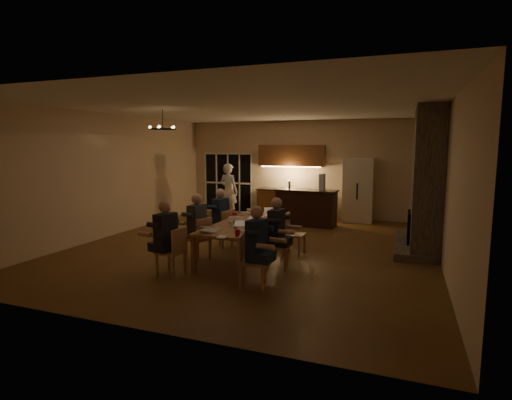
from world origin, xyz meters
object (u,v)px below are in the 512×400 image
(dining_table, at_px, (245,240))
(chair_right_far, at_px, (294,234))
(laptop_a, at_px, (209,226))
(laptop_c, at_px, (236,216))
(bar_island, at_px, (306,208))
(can_cola, at_px, (262,210))
(laptop_f, at_px, (271,211))
(chair_right_near, at_px, (253,261))
(bar_blender, at_px, (322,182))
(chair_left_mid, at_px, (198,238))
(redcup_mid, at_px, (234,215))
(standing_person, at_px, (229,191))
(mug_front, at_px, (231,224))
(chair_left_near, at_px, (171,251))
(person_left_near, at_px, (166,238))
(person_left_far, at_px, (221,218))
(chair_left_far, at_px, (221,229))
(plate_left, at_px, (216,229))
(can_silver, at_px, (235,226))
(chandelier, at_px, (163,129))
(laptop_d, at_px, (253,219))
(plate_near, at_px, (252,228))
(laptop_e, at_px, (254,209))
(mug_mid, at_px, (256,216))
(mug_back, at_px, (246,214))
(person_right_mid, at_px, (276,233))
(bar_bottle, at_px, (289,185))
(chair_right_mid, at_px, (277,246))
(person_left_mid, at_px, (197,226))
(laptop_b, at_px, (242,225))
(redcup_far, at_px, (273,210))
(refrigerator, at_px, (358,190))
(person_right_near, at_px, (257,247))

(dining_table, bearing_deg, chair_right_far, 33.70)
(laptop_a, distance_m, laptop_c, 1.16)
(bar_island, distance_m, can_cola, 2.56)
(laptop_f, bearing_deg, chair_right_near, -102.15)
(chair_right_near, xyz_separation_m, bar_blender, (0.06, 5.46, 0.87))
(chair_left_mid, relative_size, redcup_mid, 7.42)
(standing_person, height_order, mug_front, standing_person)
(laptop_a, bearing_deg, chair_left_near, 52.91)
(person_left_near, distance_m, person_left_far, 2.26)
(chair_left_far, relative_size, plate_left, 3.60)
(redcup_mid, relative_size, can_silver, 1.00)
(dining_table, bearing_deg, laptop_a, -105.73)
(person_left_far, xyz_separation_m, chandelier, (-1.28, -0.35, 2.06))
(laptop_d, xyz_separation_m, mug_front, (-0.31, -0.39, -0.06))
(standing_person, bearing_deg, plate_near, 131.87)
(laptop_d, bearing_deg, plate_near, -58.12)
(dining_table, bearing_deg, person_left_far, 144.19)
(dining_table, height_order, bar_island, bar_island)
(standing_person, xyz_separation_m, chandelier, (0.05, -3.74, 1.84))
(laptop_e, xyz_separation_m, can_silver, (0.29, -1.76, -0.05))
(bar_island, xyz_separation_m, chair_right_far, (0.51, -3.24, -0.10))
(mug_mid, xyz_separation_m, mug_back, (-0.34, 0.18, 0.00))
(standing_person, bearing_deg, person_right_mid, 136.64)
(bar_island, bearing_deg, plate_near, -84.90)
(person_left_far, bearing_deg, chair_right_far, 96.47)
(bar_bottle, bearing_deg, chair_right_mid, -77.12)
(redcup_mid, bearing_deg, chair_right_near, -59.16)
(dining_table, xyz_separation_m, can_silver, (0.06, -0.66, 0.44))
(mug_front, relative_size, mug_mid, 1.00)
(can_cola, height_order, plate_left, can_cola)
(laptop_e, bearing_deg, bar_blender, -131.83)
(can_cola, bearing_deg, chair_right_mid, -62.39)
(chair_left_mid, bearing_deg, person_left_mid, -131.79)
(chair_left_mid, bearing_deg, plate_left, 75.57)
(chair_right_mid, bearing_deg, person_right_mid, 22.48)
(person_left_far, bearing_deg, person_right_mid, 64.60)
(standing_person, xyz_separation_m, laptop_b, (2.48, -4.84, -0.04))
(laptop_b, distance_m, redcup_mid, 1.45)
(redcup_far, relative_size, can_silver, 1.00)
(laptop_b, bearing_deg, can_silver, 126.62)
(chair_right_mid, height_order, mug_front, chair_right_mid)
(refrigerator, xyz_separation_m, person_right_mid, (-0.94, -5.48, -0.31))
(refrigerator, height_order, person_left_mid, refrigerator)
(chair_left_far, relative_size, person_right_near, 0.64)
(laptop_b, bearing_deg, bar_bottle, 77.92)
(laptop_c, distance_m, laptop_e, 1.03)
(laptop_e, relative_size, redcup_mid, 2.67)
(chair_right_mid, relative_size, standing_person, 0.49)
(chair_left_near, bearing_deg, redcup_mid, 173.39)
(standing_person, relative_size, laptop_c, 5.66)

